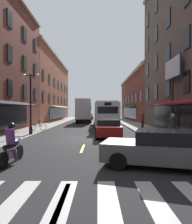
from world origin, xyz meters
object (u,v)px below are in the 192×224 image
motorcycle_rider (12,146)px  sedan_far (89,116)px  billboard_sign (172,76)px  sedan_near (168,149)px  pedestrian_far (143,119)px  transit_bus (105,114)px  sedan_mid (108,128)px  pedestrian_mid (173,128)px  street_lamp_twin (31,101)px  bicycle_near (38,127)px  box_truck (84,111)px

motorcycle_rider → sedan_far: bearing=88.0°
billboard_sign → sedan_near: (-3.55, -9.05, -4.30)m
motorcycle_rider → pedestrian_far: size_ratio=1.15×
transit_bus → motorcycle_rider: bearing=-103.5°
transit_bus → sedan_mid: transit_bus is taller
pedestrian_mid → sedan_mid: bearing=-91.1°
sedan_near → pedestrian_far: 15.36m
street_lamp_twin → bicycle_near: bearing=95.9°
billboard_sign → sedan_near: 10.63m
pedestrian_mid → sedan_near: bearing=20.0°
bicycle_near → transit_bus: bearing=44.3°
pedestrian_far → street_lamp_twin: (-10.68, -6.29, 1.85)m
motorcycle_rider → street_lamp_twin: (-2.13, 8.46, 2.22)m
sedan_near → sedan_far: size_ratio=1.17×
sedan_far → motorcycle_rider: motorcycle_rider is taller
sedan_mid → pedestrian_far: bearing=57.9°
sedan_near → street_lamp_twin: 12.29m
box_truck → motorcycle_rider: bearing=-92.3°
motorcycle_rider → bicycle_near: (-2.43, 11.35, -0.21)m
transit_bus → pedestrian_mid: (3.70, -13.72, -0.57)m
transit_bus → box_truck: 8.66m
sedan_mid → pedestrian_far: size_ratio=2.38×
billboard_sign → sedan_near: billboard_sign is taller
transit_bus → motorcycle_rider: (-4.32, -17.93, -0.93)m
sedan_far → pedestrian_mid: pedestrian_mid is taller
sedan_near → bicycle_near: bearing=125.9°
billboard_sign → motorcycle_rider: billboard_sign is taller
pedestrian_mid → pedestrian_far: bearing=-140.2°
motorcycle_rider → pedestrian_far: (8.55, 14.75, 0.37)m
bicycle_near → sedan_mid: bearing=-27.8°
pedestrian_mid → pedestrian_far: size_ratio=1.00×
billboard_sign → sedan_far: bearing=105.8°
transit_bus → pedestrian_far: bearing=-36.9°
motorcycle_rider → box_truck: bearing=87.7°
sedan_mid → box_truck: bearing=99.9°
sedan_near → sedan_far: bearing=97.1°
sedan_far → pedestrian_far: 24.43m
sedan_far → pedestrian_far: bearing=-72.7°
sedan_near → motorcycle_rider: size_ratio=2.46×
bicycle_near → sedan_near: bearing=-54.1°
sedan_near → street_lamp_twin: (-8.22, 8.86, 2.22)m
bicycle_near → street_lamp_twin: street_lamp_twin is taller
billboard_sign → motorcycle_rider: size_ratio=3.05×
box_truck → motorcycle_rider: size_ratio=3.98×
sedan_far → pedestrian_far: pedestrian_far is taller
transit_bus → billboard_sign: bearing=-60.2°
bicycle_near → pedestrian_mid: 12.66m
box_truck → sedan_mid: size_ratio=1.92×
sedan_near → pedestrian_far: (2.46, 15.16, 0.37)m
transit_bus → box_truck: box_truck is taller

